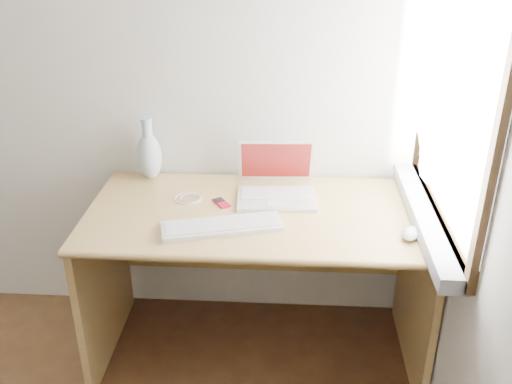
# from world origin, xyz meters

# --- Properties ---
(back_wall) EXTENTS (3.50, 0.04, 2.60)m
(back_wall) POSITION_xyz_m (0.00, 1.75, 1.30)
(back_wall) COLOR white
(back_wall) RESTS_ON floor
(window) EXTENTS (0.11, 0.99, 1.10)m
(window) POSITION_xyz_m (1.72, 1.30, 1.28)
(window) COLOR silver
(window) RESTS_ON right_wall
(desk) EXTENTS (1.42, 0.71, 0.75)m
(desk) POSITION_xyz_m (1.03, 1.46, 0.53)
(desk) COLOR tan
(desk) RESTS_ON floor
(laptop) EXTENTS (0.34, 0.29, 0.23)m
(laptop) POSITION_xyz_m (1.10, 1.53, 0.80)
(laptop) COLOR white
(laptop) RESTS_ON desk
(external_keyboard) EXTENTS (0.49, 0.26, 0.02)m
(external_keyboard) POSITION_xyz_m (0.90, 1.22, 0.76)
(external_keyboard) COLOR white
(external_keyboard) RESTS_ON desk
(mouse) EXTENTS (0.09, 0.12, 0.04)m
(mouse) POSITION_xyz_m (1.62, 1.20, 0.77)
(mouse) COLOR white
(mouse) RESTS_ON desk
(ipod) EXTENTS (0.09, 0.10, 0.01)m
(ipod) POSITION_xyz_m (0.87, 1.43, 0.75)
(ipod) COLOR #A20B26
(ipod) RESTS_ON desk
(cable_coil) EXTENTS (0.12, 0.12, 0.01)m
(cable_coil) POSITION_xyz_m (0.72, 1.47, 0.75)
(cable_coil) COLOR white
(cable_coil) RESTS_ON desk
(remote) EXTENTS (0.04, 0.09, 0.01)m
(remote) POSITION_xyz_m (0.78, 1.24, 0.75)
(remote) COLOR white
(remote) RESTS_ON desk
(vase) EXTENTS (0.11, 0.11, 0.29)m
(vase) POSITION_xyz_m (0.51, 1.68, 0.87)
(vase) COLOR silver
(vase) RESTS_ON desk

